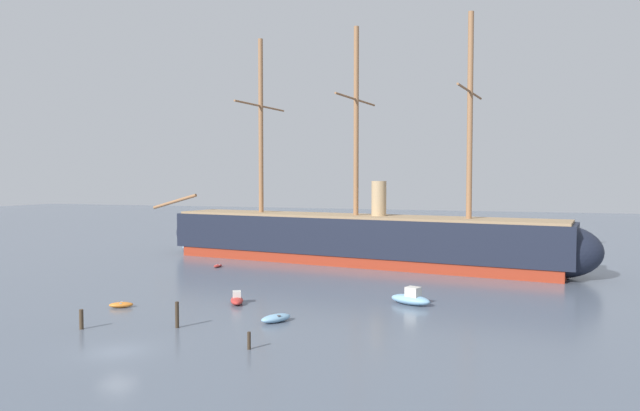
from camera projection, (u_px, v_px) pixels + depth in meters
name	position (u px, v px, depth m)	size (l,w,h in m)	color
ground_plane	(117.00, 352.00, 41.21)	(400.00, 400.00, 0.00)	slate
tall_ship	(356.00, 238.00, 84.48)	(72.05, 18.70, 34.73)	maroon
dinghy_foreground_left	(121.00, 305.00, 55.43)	(2.44, 1.99, 0.53)	orange
dinghy_foreground_right	(276.00, 318.00, 49.76)	(2.64, 3.20, 0.70)	#7FB2D6
motorboat_near_centre	(237.00, 299.00, 57.04)	(2.51, 3.23, 1.26)	#B22D28
motorboat_mid_right	(411.00, 298.00, 56.71)	(4.61, 3.12, 1.79)	#7FB2D6
dinghy_alongside_bow	(218.00, 266.00, 80.86)	(0.89, 1.82, 0.42)	#B22D28
sailboat_far_left	(189.00, 246.00, 102.95)	(1.63, 4.57, 5.85)	#7FB2D6
motorboat_distant_centre	(371.00, 246.00, 102.56)	(3.14, 4.01, 1.56)	orange
mooring_piling_nearest	(81.00, 319.00, 47.39)	(0.34, 0.34, 1.65)	#423323
mooring_piling_left_pair	(249.00, 341.00, 41.76)	(0.26, 0.26, 1.29)	#382B1E
mooring_piling_right_pair	(177.00, 315.00, 47.84)	(0.32, 0.32, 2.20)	#382B1E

